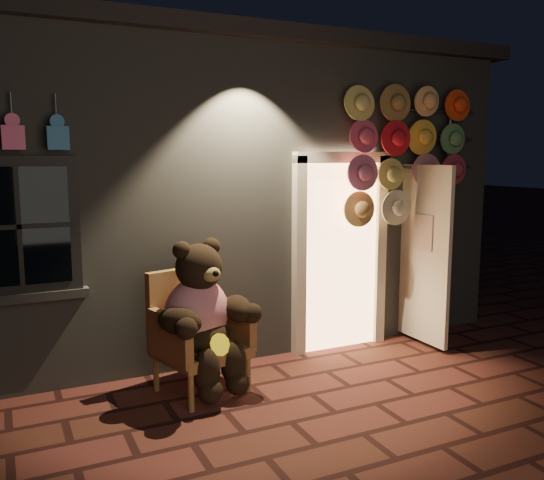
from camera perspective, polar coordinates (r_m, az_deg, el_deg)
ground at (r=4.91m, az=1.95°, el=-17.61°), size 60.00×60.00×0.00m
shop_building at (r=8.18m, az=-10.98°, el=5.32°), size 7.30×5.95×3.51m
wicker_armchair at (r=5.40m, az=-7.58°, el=-8.93°), size 0.91×0.86×1.11m
teddy_bear at (r=5.23m, az=-6.88°, el=-7.50°), size 0.95×0.86×1.36m
hat_rack at (r=6.64m, az=13.30°, el=8.69°), size 1.79×0.22×2.89m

